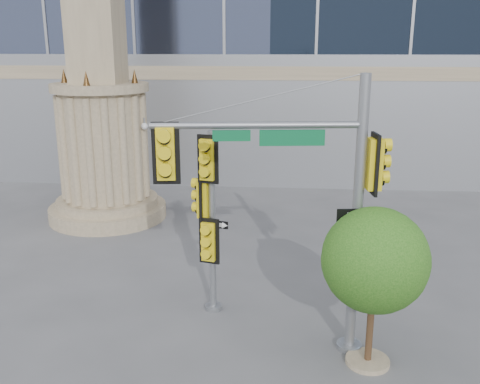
{
  "coord_description": "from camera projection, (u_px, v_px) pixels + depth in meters",
  "views": [
    {
      "loc": [
        0.59,
        -10.13,
        6.52
      ],
      "look_at": [
        -0.36,
        2.0,
        3.1
      ],
      "focal_mm": 40.0,
      "sensor_mm": 36.0,
      "label": 1
    }
  ],
  "objects": [
    {
      "name": "ground",
      "position": [
        249.0,
        355.0,
        11.53
      ],
      "size": [
        120.0,
        120.0,
        0.0
      ],
      "primitive_type": "plane",
      "color": "#545456",
      "rests_on": "ground"
    },
    {
      "name": "street_tree",
      "position": [
        377.0,
        264.0,
        10.65
      ],
      "size": [
        2.19,
        2.14,
        3.41
      ],
      "color": "gray",
      "rests_on": "ground"
    },
    {
      "name": "main_signal_pole",
      "position": [
        306.0,
        188.0,
        10.77
      ],
      "size": [
        4.62,
        0.93,
        5.95
      ],
      "rotation": [
        0.0,
        0.0,
        0.11
      ],
      "color": "slate",
      "rests_on": "ground"
    },
    {
      "name": "monument",
      "position": [
        99.0,
        71.0,
        19.13
      ],
      "size": [
        4.4,
        4.4,
        16.6
      ],
      "color": "gray",
      "rests_on": "ground"
    },
    {
      "name": "secondary_signal_pole",
      "position": [
        208.0,
        209.0,
        12.72
      ],
      "size": [
        0.79,
        0.7,
        4.56
      ],
      "rotation": [
        0.0,
        0.0,
        -0.24
      ],
      "color": "slate",
      "rests_on": "ground"
    }
  ]
}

